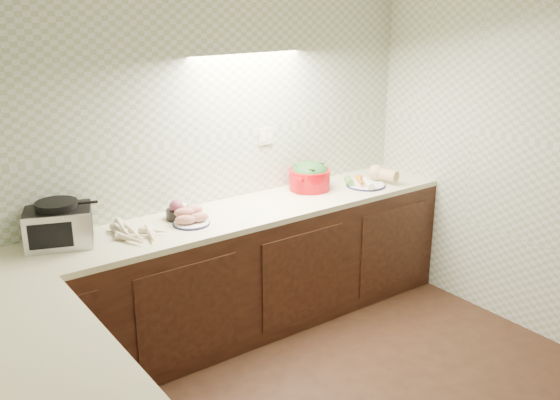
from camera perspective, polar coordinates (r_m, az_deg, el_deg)
room at (r=2.87m, az=10.10°, el=4.08°), size 3.60×3.60×2.60m
counter at (r=3.48m, az=-7.68°, el=-14.42°), size 3.60×3.60×0.90m
toaster_oven at (r=3.91m, az=-19.58°, el=-2.14°), size 0.45×0.40×0.27m
parsnip_pile at (r=3.92m, az=-13.31°, el=-2.97°), size 0.30×0.37×0.07m
sweet_potato_plate at (r=4.07m, az=-8.18°, el=-1.63°), size 0.24×0.24×0.11m
onion_bowl at (r=4.18m, az=-9.27°, el=-1.05°), size 0.17×0.17×0.13m
dutch_oven at (r=4.73m, az=2.73°, el=2.21°), size 0.41×0.41×0.22m
veg_plate at (r=4.93m, az=8.25°, el=2.04°), size 0.37×0.33×0.14m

